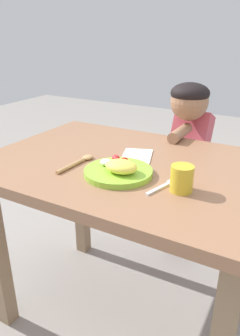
{
  "coord_description": "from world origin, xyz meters",
  "views": [
    {
      "loc": [
        0.51,
        -0.97,
        1.19
      ],
      "look_at": [
        0.02,
        -0.11,
        0.76
      ],
      "focal_mm": 34.46,
      "sensor_mm": 36.0,
      "label": 1
    }
  ],
  "objects_px": {
    "spoon": "(79,161)",
    "person": "(188,165)",
    "plate": "(119,170)",
    "drinking_cup": "(182,179)",
    "fork": "(168,184)"
  },
  "relations": [
    {
      "from": "spoon",
      "to": "person",
      "type": "relative_size",
      "value": 0.2
    },
    {
      "from": "plate",
      "to": "fork",
      "type": "bearing_deg",
      "value": 4.47
    },
    {
      "from": "drinking_cup",
      "to": "person",
      "type": "xyz_separation_m",
      "value": [
        -0.18,
        0.65,
        -0.23
      ]
    },
    {
      "from": "spoon",
      "to": "drinking_cup",
      "type": "relative_size",
      "value": 2.39
    },
    {
      "from": "fork",
      "to": "person",
      "type": "height_order",
      "value": "person"
    },
    {
      "from": "plate",
      "to": "person",
      "type": "xyz_separation_m",
      "value": [
        0.04,
        0.65,
        -0.21
      ]
    },
    {
      "from": "drinking_cup",
      "to": "person",
      "type": "relative_size",
      "value": 0.08
    },
    {
      "from": "fork",
      "to": "drinking_cup",
      "type": "relative_size",
      "value": 2.47
    },
    {
      "from": "fork",
      "to": "drinking_cup",
      "type": "xyz_separation_m",
      "value": [
        0.05,
        -0.02,
        0.04
      ]
    },
    {
      "from": "spoon",
      "to": "person",
      "type": "bearing_deg",
      "value": -16.32
    },
    {
      "from": "plate",
      "to": "person",
      "type": "distance_m",
      "value": 0.68
    },
    {
      "from": "spoon",
      "to": "plate",
      "type": "bearing_deg",
      "value": -94.27
    },
    {
      "from": "fork",
      "to": "spoon",
      "type": "bearing_deg",
      "value": 104.4
    },
    {
      "from": "spoon",
      "to": "person",
      "type": "xyz_separation_m",
      "value": [
        0.22,
        0.62,
        -0.2
      ]
    },
    {
      "from": "plate",
      "to": "fork",
      "type": "distance_m",
      "value": 0.17
    }
  ]
}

